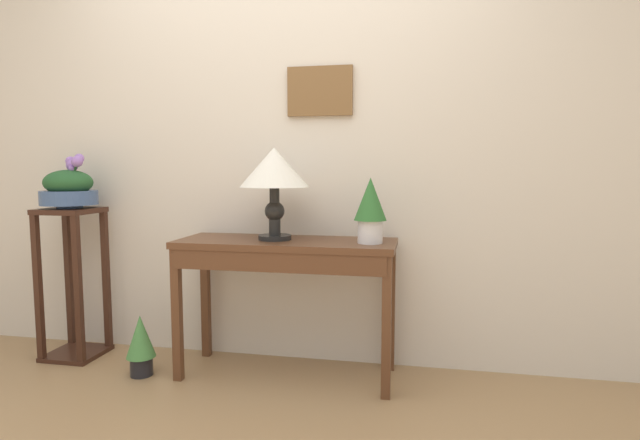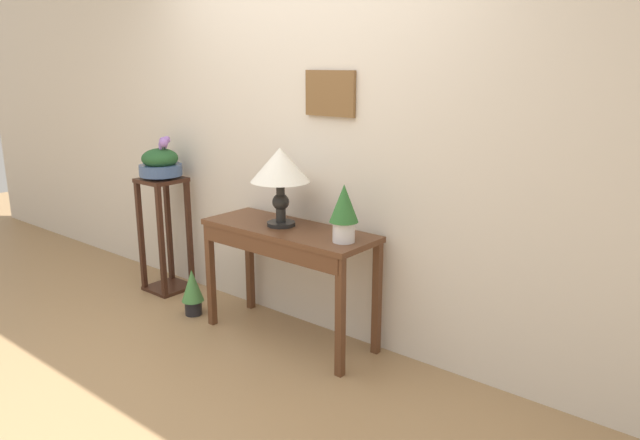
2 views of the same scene
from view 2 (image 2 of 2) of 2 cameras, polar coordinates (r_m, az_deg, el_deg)
The scene contains 8 objects.
ground_plane at distance 3.37m, azimuth -17.90°, elevation -16.94°, with size 12.00×12.00×0.01m, color #9E7A51.
back_wall_with_art at distance 3.85m, azimuth -1.12°, elevation 9.87°, with size 9.00×0.13×2.80m.
console_table at distance 3.69m, azimuth -3.28°, elevation -2.40°, with size 1.16×0.43×0.75m.
table_lamp at distance 3.64m, azimuth -3.86°, elevation 4.94°, with size 0.37×0.37×0.49m.
potted_plant_on_console at distance 3.34m, azimuth 2.32°, elevation 0.95°, with size 0.17×0.17×0.33m.
pedestal_stand_left at distance 4.74m, azimuth -14.66°, elevation -1.41°, with size 0.30×0.30×0.90m.
planter_bowl_wide at distance 4.62m, azimuth -15.10°, elevation 5.35°, with size 0.32×0.32×0.32m.
potted_plant_floor at distance 4.30m, azimuth -12.17°, elevation -6.61°, with size 0.16×0.16×0.34m.
Camera 2 is at (2.49, -1.47, 1.73)m, focal length 33.27 mm.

